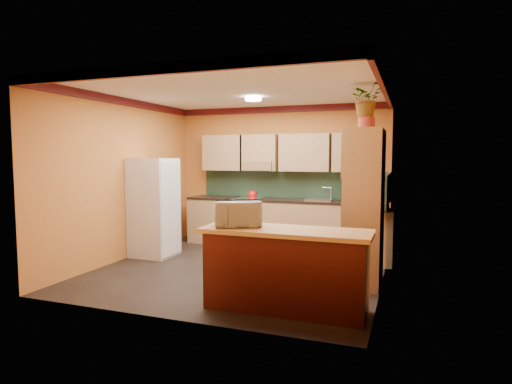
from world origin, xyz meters
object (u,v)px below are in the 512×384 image
(microwave, at_px, (238,214))
(base_cabinets_back, at_px, (279,224))
(breakfast_bar, at_px, (286,272))
(pantry, at_px, (364,207))
(fridge, at_px, (154,207))
(stove, at_px, (249,221))

(microwave, bearing_deg, base_cabinets_back, 71.27)
(base_cabinets_back, relative_size, breakfast_bar, 2.03)
(breakfast_bar, height_order, microwave, microwave)
(pantry, bearing_deg, breakfast_bar, -118.05)
(base_cabinets_back, height_order, fridge, fridge)
(fridge, xyz_separation_m, microwave, (2.30, -1.76, 0.23))
(stove, bearing_deg, breakfast_bar, -62.44)
(stove, bearing_deg, base_cabinets_back, 0.00)
(pantry, height_order, microwave, pantry)
(breakfast_bar, bearing_deg, pantry, 61.95)
(stove, bearing_deg, fridge, -129.81)
(base_cabinets_back, height_order, microwave, microwave)
(stove, bearing_deg, pantry, -37.99)
(base_cabinets_back, relative_size, fridge, 2.15)
(base_cabinets_back, distance_m, pantry, 2.64)
(breakfast_bar, bearing_deg, microwave, 180.00)
(fridge, relative_size, pantry, 0.81)
(base_cabinets_back, xyz_separation_m, microwave, (0.47, -3.21, 0.64))
(stove, height_order, breakfast_bar, stove)
(base_cabinets_back, distance_m, breakfast_bar, 3.38)
(breakfast_bar, relative_size, microwave, 3.40)
(base_cabinets_back, bearing_deg, pantry, -46.59)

